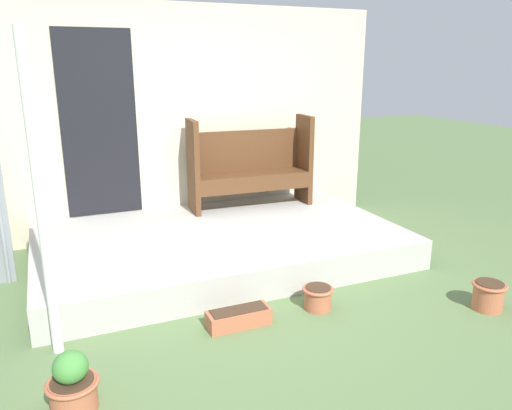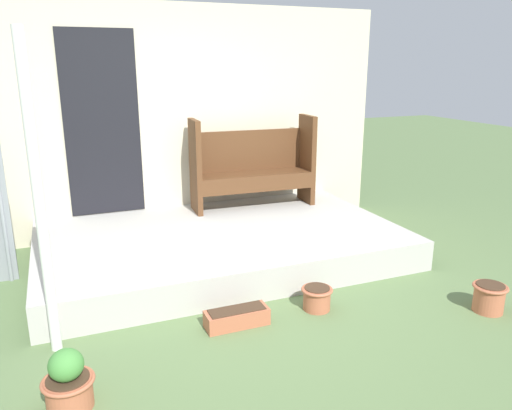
% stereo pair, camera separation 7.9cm
% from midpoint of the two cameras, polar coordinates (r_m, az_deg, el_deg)
% --- Properties ---
extents(ground_plane, '(24.00, 24.00, 0.00)m').
position_cam_midpoint_polar(ground_plane, '(4.26, -1.27, -11.36)').
color(ground_plane, '#5B7547').
extents(porch_slab, '(3.60, 2.17, 0.30)m').
position_cam_midpoint_polar(porch_slab, '(5.18, -4.55, -4.52)').
color(porch_slab, '#B2AFA8').
rests_on(porch_slab, ground_plane).
extents(house_wall, '(4.80, 0.08, 2.60)m').
position_cam_midpoint_polar(house_wall, '(5.94, -8.67, 9.45)').
color(house_wall, beige).
rests_on(house_wall, ground_plane).
extents(support_post, '(0.07, 0.07, 2.18)m').
position_cam_midpoint_polar(support_post, '(3.52, -24.01, 0.26)').
color(support_post, white).
rests_on(support_post, ground_plane).
extents(bench, '(1.46, 0.47, 1.06)m').
position_cam_midpoint_polar(bench, '(5.89, -1.10, 4.78)').
color(bench, '#54331C').
rests_on(bench, porch_slab).
extents(flower_pot_left, '(0.31, 0.31, 0.38)m').
position_cam_midpoint_polar(flower_pot_left, '(3.25, -20.93, -18.66)').
color(flower_pot_left, '#B26042').
rests_on(flower_pot_left, ground_plane).
extents(flower_pot_middle, '(0.26, 0.26, 0.19)m').
position_cam_midpoint_polar(flower_pot_middle, '(4.19, 6.54, -10.35)').
color(flower_pot_middle, '#B26042').
rests_on(flower_pot_middle, ground_plane).
extents(flower_pot_right, '(0.28, 0.28, 0.24)m').
position_cam_midpoint_polar(flower_pot_right, '(4.55, 24.57, -9.29)').
color(flower_pot_right, '#B26042').
rests_on(flower_pot_right, ground_plane).
extents(planter_box_rect, '(0.49, 0.18, 0.14)m').
position_cam_midpoint_polar(planter_box_rect, '(3.94, -2.58, -12.73)').
color(planter_box_rect, '#B26042').
rests_on(planter_box_rect, ground_plane).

